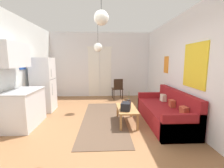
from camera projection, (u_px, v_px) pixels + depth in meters
name	position (u px, v px, depth m)	size (l,w,h in m)	color
ground_plane	(97.00, 134.00, 3.58)	(4.98, 7.89, 0.10)	#8E603D
wall_back	(100.00, 65.00, 7.00)	(4.58, 0.13, 2.84)	silver
wall_right	(197.00, 69.00, 3.47)	(0.12, 7.49, 2.84)	silver
area_rug	(104.00, 119.00, 4.33)	(1.15, 3.12, 0.01)	brown
couch	(166.00, 112.00, 4.07)	(0.87, 2.17, 0.85)	maroon
coffee_table	(127.00, 110.00, 4.01)	(0.47, 0.98, 0.41)	#A87542
bamboo_vase	(129.00, 102.00, 4.19)	(0.09, 0.09, 0.38)	#2D2D33
handbag	(126.00, 106.00, 3.80)	(0.29, 0.34, 0.30)	black
refrigerator	(44.00, 85.00, 4.97)	(0.64, 0.65, 1.71)	white
kitchen_counter	(22.00, 96.00, 3.79)	(0.64, 1.13, 2.04)	silver
accent_chair	(118.00, 88.00, 6.48)	(0.47, 0.46, 0.87)	black
pendant_lamp_near	(101.00, 18.00, 2.50)	(0.24, 0.24, 0.66)	black
pendant_lamp_far	(98.00, 47.00, 4.91)	(0.27, 0.27, 0.95)	black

